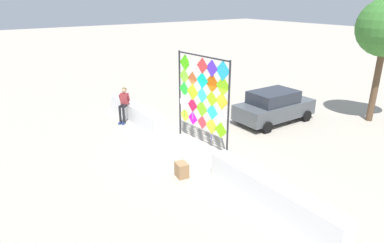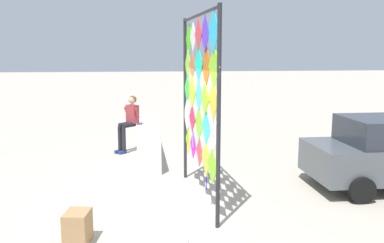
{
  "view_description": "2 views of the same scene",
  "coord_description": "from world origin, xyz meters",
  "px_view_note": "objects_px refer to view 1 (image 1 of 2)",
  "views": [
    {
      "loc": [
        9.56,
        -6.69,
        5.51
      ],
      "look_at": [
        -0.25,
        0.2,
        1.06
      ],
      "focal_mm": 31.47,
      "sensor_mm": 36.0,
      "label": 1
    },
    {
      "loc": [
        7.41,
        -0.47,
        2.78
      ],
      "look_at": [
        -0.33,
        0.54,
        1.51
      ],
      "focal_mm": 38.65,
      "sensor_mm": 36.0,
      "label": 2
    }
  ],
  "objects_px": {
    "seated_vendor": "(124,102)",
    "cardboard_box_large": "(182,170)",
    "kite_display_rack": "(203,94)",
    "parked_car": "(274,106)"
  },
  "relations": [
    {
      "from": "kite_display_rack",
      "to": "seated_vendor",
      "type": "xyz_separation_m",
      "value": [
        -4.19,
        -1.4,
        -1.12
      ]
    },
    {
      "from": "seated_vendor",
      "to": "cardboard_box_large",
      "type": "relative_size",
      "value": 3.3
    },
    {
      "from": "kite_display_rack",
      "to": "parked_car",
      "type": "bearing_deg",
      "value": 92.42
    },
    {
      "from": "kite_display_rack",
      "to": "seated_vendor",
      "type": "relative_size",
      "value": 2.2
    },
    {
      "from": "parked_car",
      "to": "cardboard_box_large",
      "type": "height_order",
      "value": "parked_car"
    },
    {
      "from": "seated_vendor",
      "to": "cardboard_box_large",
      "type": "bearing_deg",
      "value": -6.46
    },
    {
      "from": "seated_vendor",
      "to": "kite_display_rack",
      "type": "bearing_deg",
      "value": 18.49
    },
    {
      "from": "kite_display_rack",
      "to": "cardboard_box_large",
      "type": "height_order",
      "value": "kite_display_rack"
    },
    {
      "from": "kite_display_rack",
      "to": "parked_car",
      "type": "xyz_separation_m",
      "value": [
        -0.18,
        4.29,
        -1.32
      ]
    },
    {
      "from": "seated_vendor",
      "to": "cardboard_box_large",
      "type": "height_order",
      "value": "seated_vendor"
    }
  ]
}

